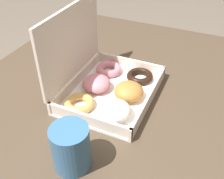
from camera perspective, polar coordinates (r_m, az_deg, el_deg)
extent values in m
cube|color=#4C3D2D|center=(0.79, 1.43, -2.40)|extent=(1.09, 0.94, 0.03)
cylinder|color=#4C3D2D|center=(1.52, -6.19, 2.00)|extent=(0.06, 0.06, 0.72)
cube|color=white|center=(0.79, 0.00, -0.83)|extent=(0.31, 0.24, 0.01)
cube|color=silver|center=(0.75, 8.17, -1.85)|extent=(0.31, 0.01, 0.03)
cube|color=silver|center=(0.82, -7.42, 2.35)|extent=(0.31, 0.01, 0.03)
cube|color=silver|center=(0.67, -5.21, -6.64)|extent=(0.01, 0.24, 0.03)
cube|color=silver|center=(0.89, 3.94, 5.65)|extent=(0.01, 0.24, 0.03)
cube|color=silver|center=(0.76, -8.69, 10.05)|extent=(0.31, 0.01, 0.21)
ellipsoid|color=white|center=(0.69, 0.70, -4.61)|extent=(0.09, 0.09, 0.05)
ellipsoid|color=#B77A38|center=(0.75, 3.76, -0.28)|extent=(0.09, 0.09, 0.05)
torus|color=black|center=(0.84, 6.08, 2.89)|extent=(0.09, 0.09, 0.02)
torus|color=tan|center=(0.74, -7.11, -3.02)|extent=(0.09, 0.09, 0.02)
ellipsoid|color=pink|center=(0.79, -3.29, 1.56)|extent=(0.09, 0.09, 0.04)
torus|color=pink|center=(0.87, -0.69, 4.47)|extent=(0.09, 0.09, 0.02)
cylinder|color=teal|center=(0.58, -8.64, -12.52)|extent=(0.08, 0.08, 0.11)
cylinder|color=black|center=(0.54, -9.13, -9.08)|extent=(0.07, 0.07, 0.01)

